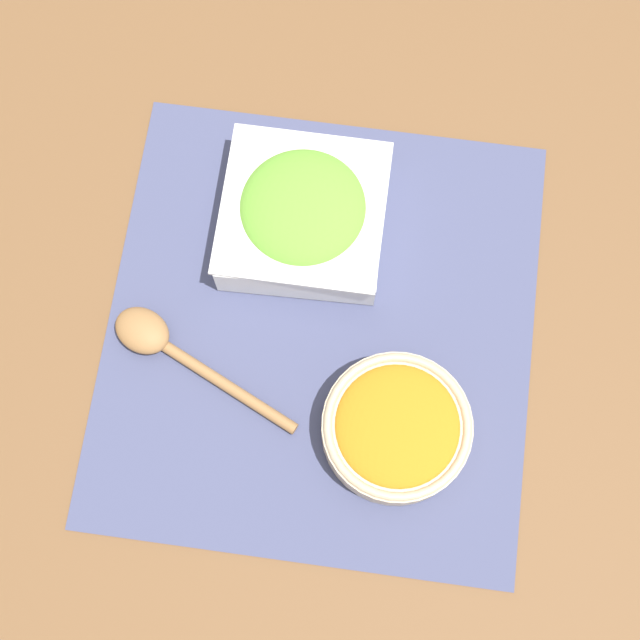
% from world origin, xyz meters
% --- Properties ---
extents(ground_plane, '(3.00, 3.00, 0.00)m').
position_xyz_m(ground_plane, '(0.00, 0.00, 0.00)').
color(ground_plane, brown).
extents(placemat, '(0.47, 0.44, 0.00)m').
position_xyz_m(placemat, '(0.00, 0.00, 0.00)').
color(placemat, '#474C70').
rests_on(placemat, ground_plane).
extents(carrot_bowl, '(0.15, 0.15, 0.05)m').
position_xyz_m(carrot_bowl, '(0.10, 0.09, 0.03)').
color(carrot_bowl, '#C6B28E').
rests_on(carrot_bowl, placemat).
extents(lettuce_bowl, '(0.17, 0.17, 0.07)m').
position_xyz_m(lettuce_bowl, '(-0.11, -0.03, 0.04)').
color(lettuce_bowl, white).
rests_on(lettuce_bowl, placemat).
extents(wooden_spoon, '(0.12, 0.21, 0.03)m').
position_xyz_m(wooden_spoon, '(0.04, -0.15, 0.01)').
color(wooden_spoon, '#9E7042').
rests_on(wooden_spoon, placemat).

